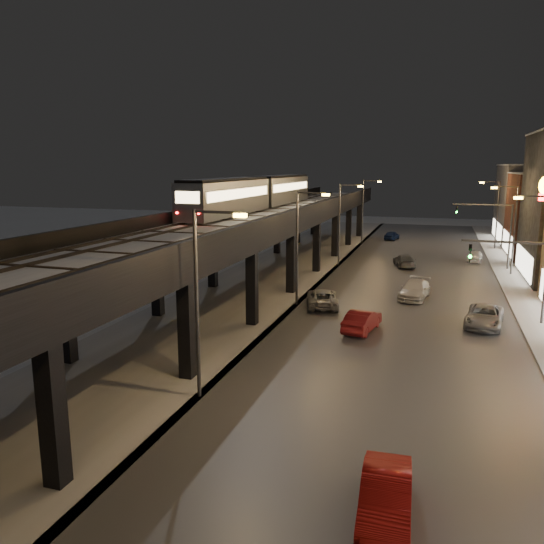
% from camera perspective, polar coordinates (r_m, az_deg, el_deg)
% --- Properties ---
extents(road_surface, '(17.00, 120.00, 0.06)m').
position_cam_1_polar(road_surface, '(44.98, 14.15, -3.01)').
color(road_surface, '#46474D').
rests_on(road_surface, ground).
extents(sidewalk_right, '(4.00, 120.00, 0.14)m').
position_cam_1_polar(sidewalk_right, '(45.57, 26.82, -3.67)').
color(sidewalk_right, '#9FA1A8').
rests_on(sidewalk_right, ground).
extents(under_viaduct_pavement, '(11.00, 120.00, 0.06)m').
position_cam_1_polar(under_viaduct_pavement, '(47.62, -2.27, -1.88)').
color(under_viaduct_pavement, '#9FA1A8').
rests_on(under_viaduct_pavement, ground).
extents(elevated_viaduct, '(9.00, 100.00, 6.30)m').
position_cam_1_polar(elevated_viaduct, '(43.73, -3.73, 4.36)').
color(elevated_viaduct, black).
rests_on(elevated_viaduct, ground).
extents(viaduct_trackbed, '(8.40, 100.00, 0.32)m').
position_cam_1_polar(viaduct_trackbed, '(43.77, -3.70, 5.38)').
color(viaduct_trackbed, '#B2B7C1').
rests_on(viaduct_trackbed, elevated_viaduct).
extents(viaduct_parapet_streetside, '(0.30, 100.00, 1.10)m').
position_cam_1_polar(viaduct_parapet_streetside, '(42.37, 1.84, 5.83)').
color(viaduct_parapet_streetside, black).
rests_on(viaduct_parapet_streetside, elevated_viaduct).
extents(viaduct_parapet_far, '(0.30, 100.00, 1.10)m').
position_cam_1_polar(viaduct_parapet_far, '(45.50, -8.82, 6.08)').
color(viaduct_parapet_far, black).
rests_on(viaduct_parapet_far, elevated_viaduct).
extents(building_f, '(12.20, 16.20, 11.16)m').
position_cam_1_polar(building_f, '(85.94, 27.25, 6.52)').
color(building_f, '#454549').
rests_on(building_f, ground).
extents(streetlight_left_1, '(2.57, 0.28, 9.00)m').
position_cam_1_polar(streetlight_left_1, '(24.55, -7.55, -2.10)').
color(streetlight_left_1, '#38383A').
rests_on(streetlight_left_1, ground).
extents(streetlight_left_2, '(2.57, 0.28, 9.00)m').
position_cam_1_polar(streetlight_left_2, '(41.28, 3.09, 3.42)').
color(streetlight_left_2, '#38383A').
rests_on(streetlight_left_2, ground).
extents(streetlight_right_2, '(2.56, 0.28, 9.00)m').
position_cam_1_polar(streetlight_right_2, '(40.59, 27.25, 2.04)').
color(streetlight_right_2, '#38383A').
rests_on(streetlight_right_2, ground).
extents(streetlight_left_3, '(2.57, 0.28, 9.00)m').
position_cam_1_polar(streetlight_left_3, '(58.77, 7.53, 5.69)').
color(streetlight_left_3, '#38383A').
rests_on(streetlight_left_3, ground).
extents(streetlight_right_3, '(2.56, 0.28, 9.00)m').
position_cam_1_polar(streetlight_right_3, '(58.28, 24.42, 4.73)').
color(streetlight_right_3, '#38383A').
rests_on(streetlight_right_3, ground).
extents(streetlight_left_4, '(2.57, 0.28, 9.00)m').
position_cam_1_polar(streetlight_left_4, '(76.49, 9.94, 6.90)').
color(streetlight_left_4, '#38383A').
rests_on(streetlight_left_4, ground).
extents(streetlight_right_4, '(2.56, 0.28, 9.00)m').
position_cam_1_polar(streetlight_right_4, '(76.12, 22.90, 6.16)').
color(streetlight_right_4, '#38383A').
rests_on(streetlight_right_4, ground).
extents(traffic_light_rig_b, '(6.10, 0.34, 7.00)m').
position_cam_1_polar(traffic_light_rig_b, '(61.22, 23.22, 4.40)').
color(traffic_light_rig_b, '#38383A').
rests_on(traffic_light_rig_b, ground).
extents(subway_train, '(2.71, 32.88, 3.23)m').
position_cam_1_polar(subway_train, '(56.04, -1.50, 8.57)').
color(subway_train, gray).
rests_on(subway_train, viaduct_trackbed).
extents(car_near_white, '(2.22, 4.53, 1.43)m').
position_cam_1_polar(car_near_white, '(36.04, 9.67, -5.25)').
color(car_near_white, maroon).
rests_on(car_near_white, ground).
extents(car_mid_silver, '(3.51, 5.42, 1.39)m').
position_cam_1_polar(car_mid_silver, '(41.79, 5.42, -2.86)').
color(car_mid_silver, gray).
rests_on(car_mid_silver, ground).
extents(car_mid_dark, '(2.92, 4.93, 1.34)m').
position_cam_1_polar(car_mid_dark, '(59.76, 14.04, 1.12)').
color(car_mid_dark, '#53565A').
rests_on(car_mid_dark, ground).
extents(car_far_white, '(2.23, 4.05, 1.31)m').
position_cam_1_polar(car_far_white, '(81.65, 12.75, 3.82)').
color(car_far_white, '#101E48').
rests_on(car_far_white, ground).
extents(car_onc_silver, '(1.78, 4.49, 1.45)m').
position_cam_1_polar(car_onc_silver, '(18.24, 12.10, -22.81)').
color(car_onc_silver, maroon).
rests_on(car_onc_silver, ground).
extents(car_onc_dark, '(3.03, 5.30, 1.39)m').
position_cam_1_polar(car_onc_dark, '(39.35, 21.86, -4.53)').
color(car_onc_dark, gray).
rests_on(car_onc_dark, ground).
extents(car_onc_white, '(2.70, 5.26, 1.46)m').
position_cam_1_polar(car_onc_white, '(45.78, 15.09, -1.91)').
color(car_onc_white, silver).
rests_on(car_onc_white, ground).
extents(car_onc_red, '(1.96, 3.78, 1.23)m').
position_cam_1_polar(car_onc_red, '(65.68, 21.00, 1.55)').
color(car_onc_red, white).
rests_on(car_onc_red, ground).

